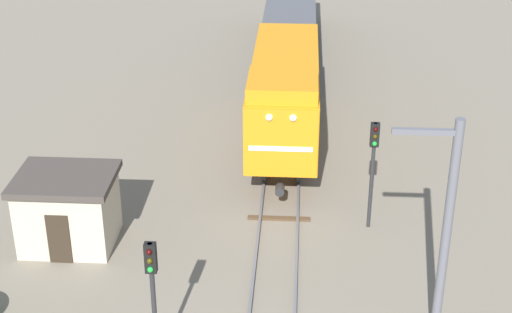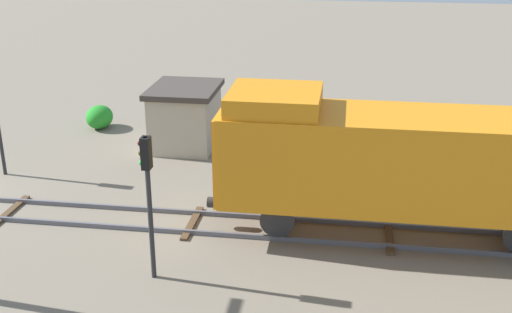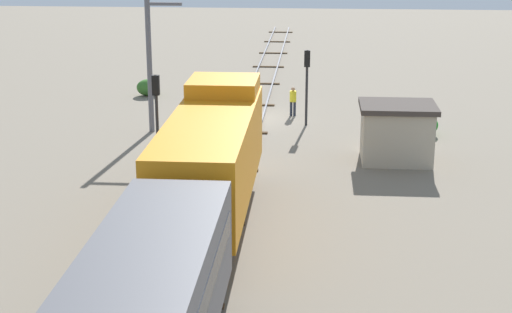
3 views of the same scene
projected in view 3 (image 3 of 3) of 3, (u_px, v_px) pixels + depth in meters
The scene contains 10 objects.
ground_plane at pixel (250, 118), 44.71m from camera, with size 117.43×117.43×0.00m, color #756B5B.
railway_track at pixel (250, 117), 44.69m from camera, with size 2.40×78.28×0.16m.
locomotive at pixel (212, 152), 28.44m from camera, with size 2.90×11.60×4.60m.
traffic_signal_near at pixel (307, 73), 42.38m from camera, with size 0.32×0.34×4.16m.
traffic_signal_mid at pixel (157, 104), 35.07m from camera, with size 0.32×0.34×4.27m.
worker_near_track at pixel (293, 99), 44.98m from camera, with size 0.38×0.38×1.70m.
catenary_mast at pixel (151, 61), 40.84m from camera, with size 1.94×0.28×7.15m.
relay_hut at pixel (397, 132), 36.41m from camera, with size 3.50×2.90×2.74m.
bush_near at pixel (148, 88), 50.35m from camera, with size 1.47×1.21×1.07m, color #346726.
bush_mid at pixel (423, 125), 41.06m from camera, with size 1.53×1.25×1.11m, color #238826.
Camera 3 is at (-3.73, 43.28, 10.83)m, focal length 55.00 mm.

